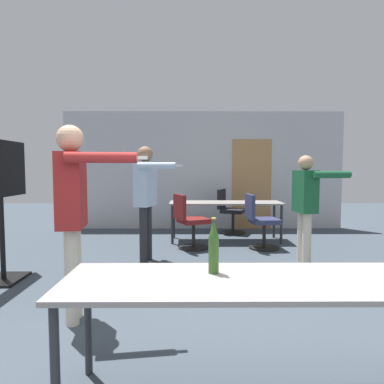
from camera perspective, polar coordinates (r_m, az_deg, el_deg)
The scene contains 11 objects.
back_wall at distance 7.88m, azimuth 2.15°, elevation 3.53°, with size 6.36×0.12×2.68m.
conference_table_near at distance 2.12m, azimuth 9.47°, elevation -15.82°, with size 2.19×0.68×0.75m.
conference_table_far at distance 6.58m, azimuth 5.60°, elevation -2.26°, with size 2.13×0.67×0.75m.
tv_screen at distance 4.78m, azimuth -29.33°, elevation 0.19°, with size 0.44×1.20×1.74m.
person_near_casual at distance 5.16m, azimuth 18.44°, elevation -1.16°, with size 0.78×0.59×1.58m.
person_far_watching at distance 3.24m, azimuth -19.18°, elevation -1.54°, with size 0.84×0.56×1.78m.
person_center_tall at distance 5.12m, azimuth -7.63°, elevation 0.10°, with size 0.72×0.72×1.72m.
office_chair_mid_tucked at distance 5.92m, azimuth -0.42°, elevation -5.19°, with size 0.66×0.62×0.95m.
office_chair_near_pushed at distance 6.04m, azimuth 11.27°, elevation -5.10°, with size 0.57×0.52×0.95m.
office_chair_far_right at distance 7.38m, azimuth 6.29°, elevation -3.40°, with size 0.65×0.61×0.94m.
beer_bottle at distance 2.14m, azimuth 3.63°, elevation -9.16°, with size 0.06×0.06×0.35m.
Camera 1 is at (-0.32, -1.50, 1.40)m, focal length 32.00 mm.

